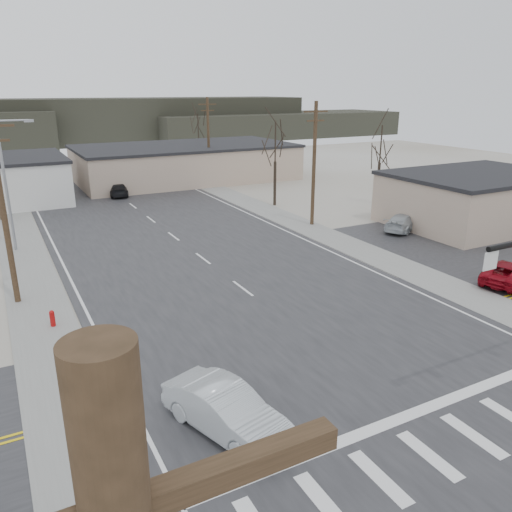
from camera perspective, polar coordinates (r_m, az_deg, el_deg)
The scene contains 24 objects.
ground at distance 22.44m, azimuth 7.82°, elevation -10.64°, with size 140.00×140.00×0.00m, color beige.
main_road at distance 34.64m, azimuth -6.70°, elevation 0.16°, with size 18.00×110.00×0.05m, color #272629.
cross_road at distance 22.43m, azimuth 7.82°, elevation -10.59°, with size 90.00×10.00×0.04m, color #272629.
parking_lot at distance 39.97m, azimuth 26.52°, elevation 0.79°, with size 18.00×20.00×0.03m, color #272629.
sidewalk_left at distance 37.35m, azimuth -24.94°, elevation -0.12°, with size 3.00×90.00×0.06m, color gray.
sidewalk_right at distance 43.51m, azimuth 3.93°, elevation 4.08°, with size 3.00×90.00×0.06m, color gray.
fire_hydrant at distance 25.96m, azimuth -22.25°, elevation -6.61°, with size 0.24×0.24×0.87m.
building_right_far at distance 64.15m, azimuth -8.04°, elevation 10.57°, with size 26.30×14.30×4.30m.
building_lot at distance 46.07m, azimuth 23.90°, elevation 6.06°, with size 14.30×10.30×4.30m.
upole_left_b at distance 28.29m, azimuth -26.98°, elevation 5.00°, with size 2.20×0.30×10.00m.
upole_right_a at distance 41.35m, azimuth 6.65°, elevation 10.57°, with size 2.20×0.30×10.00m.
upole_right_b at distance 60.64m, azimuth -5.46°, elevation 13.13°, with size 2.20×0.30×10.00m.
streetlight_main at distance 38.17m, azimuth -26.49°, elevation 7.91°, with size 2.40×0.25×9.00m.
tree_right_mid at distance 48.51m, azimuth 2.22°, elevation 12.69°, with size 3.74×3.74×8.33m.
tree_right_far at distance 73.00m, azimuth -6.62°, elevation 14.28°, with size 3.52×3.52×7.84m.
tree_lot at distance 50.89m, azimuth 14.07°, elevation 12.04°, with size 3.52×3.52×7.84m.
hill_center at distance 115.05m, azimuth -15.01°, elevation 14.78°, with size 80.00×18.00×9.00m, color #333026.
hill_right at distance 122.70m, azimuth 2.38°, elevation 14.75°, with size 60.00×18.00×5.50m, color #333026.
sedan_crossing at distance 17.22m, azimuth -3.50°, elevation -17.14°, with size 1.69×4.84×1.59m, color silver.
car_far_a at distance 55.57m, azimuth -15.43°, elevation 7.36°, with size 1.88×4.62×1.34m, color black.
car_far_b at distance 81.59m, azimuth -22.76°, elevation 10.01°, with size 1.64×4.08×1.39m, color black.
car_parked_red at distance 32.68m, azimuth 26.96°, elevation -1.74°, with size 2.13×4.62×1.28m, color maroon.
car_parked_dark_a at distance 42.42m, azimuth 21.24°, elevation 3.36°, with size 1.52×3.77×1.28m, color black.
car_parked_silver at distance 41.85m, azimuth 16.49°, elevation 3.71°, with size 1.87×4.61×1.34m, color #B0B7BB.
Camera 1 is at (-11.75, -15.72, 10.88)m, focal length 35.00 mm.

